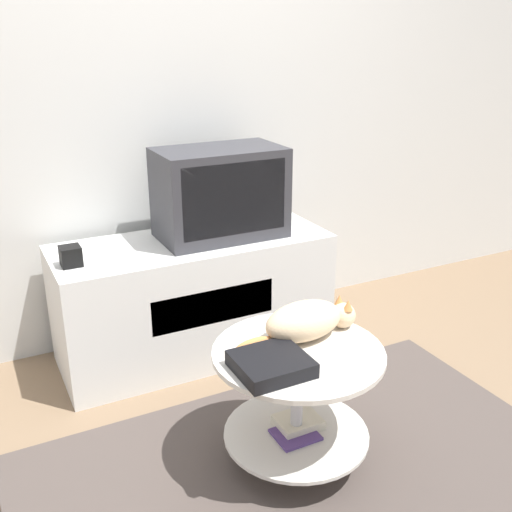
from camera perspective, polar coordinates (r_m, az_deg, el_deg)
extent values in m
plane|color=#7F664C|center=(2.37, 4.11, -19.68)|extent=(12.00, 12.00, 0.00)
cube|color=silver|center=(3.03, -8.88, 16.17)|extent=(8.00, 0.05, 2.60)
cube|color=#4C423D|center=(2.36, 4.12, -19.49)|extent=(2.01, 1.13, 0.02)
cube|color=silver|center=(2.97, -5.93, -3.94)|extent=(1.31, 0.51, 0.59)
cube|color=silver|center=(2.73, -4.02, -4.82)|extent=(0.59, 0.01, 0.17)
cube|color=#333338|center=(2.85, -3.46, 6.01)|extent=(0.59, 0.34, 0.43)
cube|color=black|center=(2.70, -2.01, 5.42)|extent=(0.51, 0.01, 0.33)
cube|color=black|center=(2.64, -17.23, -0.01)|extent=(0.09, 0.09, 0.09)
cylinder|color=#B2B2B7|center=(2.38, 3.77, -18.64)|extent=(0.26, 0.26, 0.01)
cylinder|color=#B7B7BC|center=(2.24, 3.90, -14.34)|extent=(0.04, 0.04, 0.45)
cylinder|color=beige|center=(2.31, 3.83, -16.46)|extent=(0.53, 0.53, 0.01)
cylinder|color=beige|center=(2.12, 4.06, -9.18)|extent=(0.61, 0.61, 0.02)
cube|color=beige|center=(2.32, 4.01, -15.51)|extent=(0.16, 0.13, 0.04)
cube|color=#51387A|center=(2.28, 3.77, -16.61)|extent=(0.16, 0.14, 0.01)
cube|color=black|center=(1.98, 1.46, -10.25)|extent=(0.23, 0.22, 0.05)
ellipsoid|color=beige|center=(2.16, 4.56, -6.19)|extent=(0.31, 0.19, 0.14)
sphere|color=beige|center=(2.27, 8.28, -5.61)|extent=(0.10, 0.10, 0.10)
cone|color=#D18447|center=(2.26, 7.94, -4.15)|extent=(0.04, 0.04, 0.04)
cone|color=#D18447|center=(2.23, 8.77, -4.63)|extent=(0.04, 0.04, 0.04)
ellipsoid|color=#D18447|center=(2.08, -0.13, -8.44)|extent=(0.16, 0.05, 0.05)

